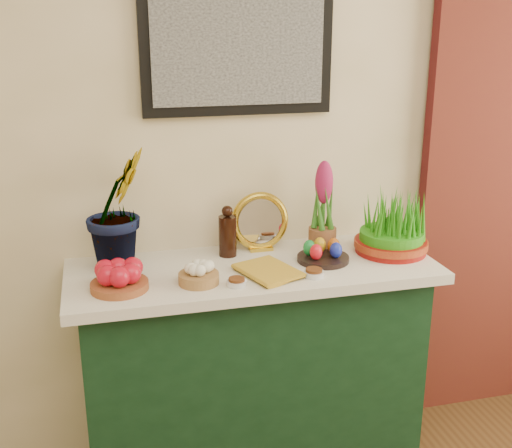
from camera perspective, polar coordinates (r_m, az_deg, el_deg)
The scene contains 13 objects.
sideboard at distance 2.66m, azimuth -0.27°, elevation -13.01°, with size 1.30×0.45×0.85m, color #13341C.
tablecloth at distance 2.46m, azimuth -0.29°, elevation -4.09°, with size 1.40×0.55×0.04m, color white.
hyacinth_green at distance 2.40m, azimuth -12.27°, elevation 3.01°, with size 0.30×0.26×0.60m, color #337822.
apple_bowl at distance 2.27m, azimuth -12.08°, elevation -4.73°, with size 0.21×0.21×0.10m.
garlic_basket at distance 2.29m, azimuth -5.13°, elevation -4.50°, with size 0.18×0.18×0.08m.
vinegar_cruet at distance 2.52m, azimuth -2.54°, elevation -0.87°, with size 0.07×0.07×0.21m.
mirror at distance 2.58m, azimuth 0.35°, elevation 0.18°, with size 0.24×0.07×0.24m.
book at distance 2.31m, azimuth -0.70°, elevation -4.61°, with size 0.16×0.23×0.03m, color gold.
spice_dish_left at distance 2.27m, azimuth -1.73°, elevation -5.19°, with size 0.07×0.07×0.03m.
spice_dish_right at distance 2.35m, azimuth 5.17°, elevation -4.36°, with size 0.08×0.08×0.03m.
egg_plate at distance 2.50m, azimuth 5.97°, elevation -2.63°, with size 0.27×0.27×0.08m.
hyacinth_pink at distance 2.58m, azimuth 5.98°, elevation 1.21°, with size 0.11×0.11×0.37m.
wheatgrass_sabzeh at distance 2.61m, azimuth 11.99°, elevation -0.27°, with size 0.29×0.29×0.24m.
Camera 1 is at (-0.56, -0.21, 1.79)m, focal length 45.00 mm.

